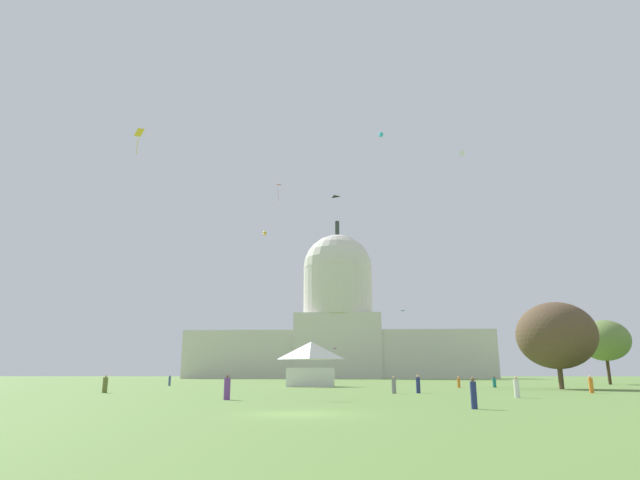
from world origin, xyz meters
TOP-DOWN VIEW (x-y plane):
  - ground_plane at (0.00, 0.00)m, footprint 800.00×800.00m
  - capitol_building at (-2.83, 188.56)m, footprint 119.03×28.25m
  - event_tent at (-3.51, 54.11)m, footprint 7.19×5.11m
  - tree_east_far at (47.70, 72.80)m, footprint 10.83×12.02m
  - tree_east_near at (28.10, 42.74)m, footprint 12.72×12.74m
  - person_olive_near_tree_east at (-21.83, 26.89)m, footprint 0.49×0.49m
  - person_tan_back_center at (12.52, 58.79)m, footprint 0.40×0.40m
  - person_navy_edge_east at (8.90, 27.64)m, footprint 0.53×0.53m
  - person_orange_aisle_center at (25.72, 28.89)m, footprint 0.43×0.43m
  - person_orange_back_left at (16.99, 49.45)m, footprint 0.46×0.46m
  - person_white_edge_west at (15.40, 18.00)m, footprint 0.59×0.59m
  - person_purple_front_center at (-6.49, 13.34)m, footprint 0.58×0.58m
  - person_grey_near_tree_west at (6.49, 26.72)m, footprint 0.50×0.50m
  - person_navy_lawn_far_right at (9.01, 4.06)m, footprint 0.44×0.44m
  - person_denim_mid_right at (-26.14, 58.52)m, footprint 0.49×0.49m
  - person_teal_mid_left at (22.11, 50.84)m, footprint 0.49×0.49m
  - kite_violet_low at (-2.52, 148.65)m, footprint 1.58×1.62m
  - kite_yellow_mid at (-24.80, 36.09)m, footprint 1.20×0.52m
  - kite_gold_high at (-30.07, 167.60)m, footprint 1.48×1.48m
  - kite_black_mid at (-0.22, 63.94)m, footprint 1.54×1.30m
  - kite_white_high at (27.39, 83.44)m, footprint 1.11×0.40m
  - kite_pink_high at (-13.29, 86.40)m, footprint 1.39×1.17m
  - kite_blue_mid at (16.70, 123.86)m, footprint 1.37×1.59m
  - kite_cyan_high at (10.41, 93.41)m, footprint 1.06×1.06m

SIDE VIEW (x-z plane):
  - ground_plane at x=0.00m, z-range 0.00..0.00m
  - person_teal_mid_left at x=22.11m, z-range -0.08..1.44m
  - person_orange_back_left at x=16.99m, z-range -0.07..1.46m
  - person_grey_near_tree_west at x=6.49m, z-range -0.08..1.52m
  - person_white_edge_west at x=15.40m, z-range -0.08..1.54m
  - person_denim_mid_right at x=-26.14m, z-range -0.07..1.58m
  - person_orange_aisle_center at x=25.72m, z-range -0.07..1.60m
  - person_navy_lawn_far_right at x=9.01m, z-range -0.06..1.58m
  - person_olive_near_tree_east at x=-21.83m, z-range -0.08..1.62m
  - person_navy_edge_east at x=8.90m, z-range -0.07..1.64m
  - person_purple_front_center at x=-6.49m, z-range -0.08..1.67m
  - person_tan_back_center at x=12.52m, z-range -0.05..1.72m
  - event_tent at x=-3.51m, z-range 0.08..6.54m
  - tree_east_near at x=28.10m, z-range 1.18..11.80m
  - tree_east_far at x=47.70m, z-range 2.00..13.20m
  - kite_violet_low at x=-2.52m, z-range 9.42..9.82m
  - kite_blue_mid at x=16.70m, z-range 18.77..19.01m
  - capitol_building at x=-2.83m, z-range -12.01..52.39m
  - kite_yellow_mid at x=-24.80m, z-range 30.19..34.12m
  - kite_black_mid at x=-0.22m, z-range 32.38..32.66m
  - kite_pink_high at x=-13.29m, z-range 41.14..44.90m
  - kite_white_high at x=27.39m, z-range 48.23..49.31m
  - kite_gold_high at x=-30.07m, z-range 53.28..54.81m
  - kite_cyan_high at x=10.41m, z-range 58.08..58.90m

